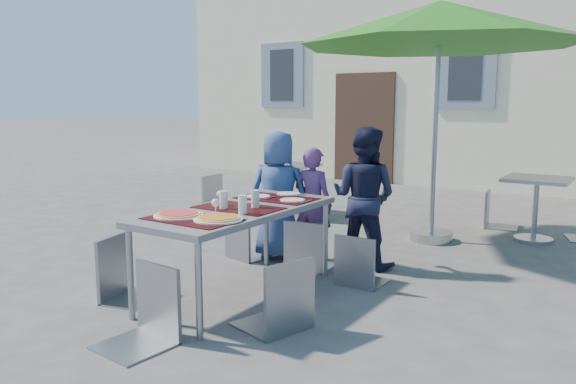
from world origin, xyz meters
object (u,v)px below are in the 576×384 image
Objects in this scene: chair_3 at (123,229)px; bg_chair_r_0 at (309,176)px; child_1 at (313,204)px; bg_chair_l_0 at (217,171)px; chair_2 at (360,230)px; chair_5 at (144,259)px; cafe_table_1 at (536,198)px; cafe_table_0 at (291,180)px; pizza_near_left at (178,214)px; child_2 at (364,197)px; chair_4 at (280,250)px; child_0 at (278,195)px; pizza_near_right at (218,218)px; patio_umbrella at (440,25)px; chair_0 at (244,211)px; bg_chair_l_1 at (496,188)px; dining_table at (238,214)px; chair_1 at (308,215)px.

chair_3 is 3.64m from bg_chair_r_0.
bg_chair_l_0 is (-2.58, 1.53, 0.01)m from child_1.
chair_5 is (-0.67, -1.87, 0.08)m from chair_2.
chair_5 reaches higher than cafe_table_1.
cafe_table_0 is 0.96× the size of cafe_table_1.
child_2 reaches higher than pizza_near_left.
bg_chair_r_0 is at bearing 106.43° from chair_5.
bg_chair_l_0 reaches higher than chair_4.
child_0 is 1.84× the size of cafe_table_0.
cafe_table_1 is at bearing 7.81° from bg_chair_l_0.
pizza_near_right is 3.76m from bg_chair_r_0.
bg_chair_r_0 reaches higher than chair_2.
child_1 is at bearing -116.42° from patio_umbrella.
chair_0 is 2.17m from bg_chair_r_0.
cafe_table_1 is (2.37, 2.47, 0.01)m from chair_0.
child_0 is 1.77m from chair_3.
chair_5 is at bearing -109.71° from chair_2.
pizza_near_right is (0.35, 0.06, -0.00)m from pizza_near_left.
bg_chair_l_1 reaches higher than cafe_table_0.
chair_1 reaches higher than dining_table.
dining_table is 1.09m from chair_5.
chair_0 is at bearing -121.16° from bg_chair_l_1.
dining_table is 0.83m from chair_4.
chair_3 reaches higher than dining_table.
chair_3 is 4.86m from bg_chair_l_1.
chair_0 is at bearing -177.88° from chair_1.
cafe_table_0 is at bearing 110.84° from pizza_near_left.
child_0 is 3.16m from bg_chair_l_1.
pizza_near_right is 0.37× the size of chair_5.
child_2 is (0.51, 0.11, 0.11)m from child_1.
chair_2 reaches higher than cafe_table_1.
chair_1 reaches higher than pizza_near_left.
pizza_near_left is 4.36m from cafe_table_1.
child_2 is 0.66m from chair_2.
child_1 is 2.56m from cafe_table_0.
child_2 is 1.84× the size of cafe_table_1.
bg_chair_l_0 is at bearing 179.15° from patio_umbrella.
child_1 is (0.12, 1.79, -0.18)m from pizza_near_left.
pizza_near_right is 0.49× the size of cafe_table_1.
child_0 is at bearing 124.72° from chair_4.
child_2 is 1.49× the size of chair_1.
child_0 reaches higher than pizza_near_left.
child_1 is at bearing 10.76° from child_2.
bg_chair_r_0 is at bearing 110.87° from dining_table.
pizza_near_right is 0.42× the size of chair_0.
patio_umbrella reaches higher than chair_0.
bg_chair_l_0 reaches higher than cafe_table_0.
chair_3 is 4.67m from cafe_table_1.
bg_chair_r_0 is at bearing 96.71° from chair_3.
chair_0 is 3.43m from cafe_table_1.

